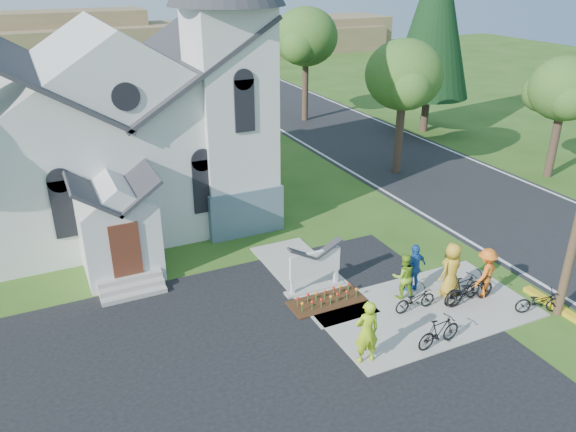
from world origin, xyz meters
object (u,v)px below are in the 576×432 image
cyclist_1 (403,276)px  bike_3 (463,289)px  bike_2 (470,289)px  bike_4 (539,301)px  cyclist_0 (367,332)px  bike_1 (439,332)px  bike_0 (415,300)px  cyclist_4 (451,269)px  cyclist_2 (414,268)px  cyclist_3 (486,273)px  church_sign (315,264)px

cyclist_1 → bike_3: (1.62, -1.13, -0.30)m
bike_2 → bike_4: 2.16m
cyclist_0 → bike_1: (2.34, -0.34, -0.51)m
bike_3 → bike_1: bearing=118.7°
bike_2 → bike_4: bearing=-130.9°
bike_0 → cyclist_1: 0.94m
bike_3 → cyclist_4: cyclist_4 is taller
bike_0 → cyclist_2: size_ratio=0.85×
bike_0 → cyclist_1: cyclist_1 is taller
cyclist_1 → bike_1: (-0.62, -2.67, -0.32)m
cyclist_3 → cyclist_0: bearing=-8.4°
church_sign → cyclist_1: bearing=-35.2°
cyclist_2 → cyclist_4: bearing=133.2°
bike_1 → bike_2: bike_2 is taller
bike_0 → bike_4: (3.55, -1.82, 0.01)m
bike_0 → bike_1: bike_1 is taller
cyclist_0 → cyclist_2: (3.53, 2.50, -0.10)m
bike_0 → bike_3: bike_3 is taller
cyclist_2 → bike_3: (1.04, -1.31, -0.39)m
cyclist_2 → cyclist_3: 2.36m
church_sign → bike_0: (2.35, -2.58, -0.58)m
cyclist_3 → bike_4: 1.84m
church_sign → cyclist_3: cyclist_3 is taller
bike_1 → church_sign: bearing=17.8°
bike_3 → cyclist_0: bearing=98.8°
cyclist_0 → cyclist_3: bearing=-160.1°
cyclist_3 → bike_4: cyclist_3 is taller
cyclist_3 → bike_3: size_ratio=1.08×
bike_2 → bike_4: (1.63, -1.41, -0.10)m
church_sign → cyclist_2: (3.03, -1.55, -0.09)m
church_sign → cyclist_1: size_ratio=1.37×
cyclist_0 → bike_3: size_ratio=1.19×
church_sign → bike_2: size_ratio=1.13×
cyclist_4 → cyclist_0: bearing=9.9°
cyclist_4 → bike_4: cyclist_4 is taller
bike_2 → cyclist_3: cyclist_3 is taller
bike_4 → church_sign: bearing=74.3°
cyclist_0 → cyclist_1: size_ratio=1.23×
bike_2 → bike_3: (-0.19, 0.13, -0.01)m
bike_4 → bike_0: bearing=83.8°
bike_1 → bike_4: size_ratio=1.02×
bike_1 → bike_2: bearing=-64.8°
cyclist_0 → bike_2: bearing=-159.6°
bike_0 → bike_1: (-0.51, -1.82, 0.08)m
church_sign → cyclist_1: (2.45, -1.73, -0.17)m
bike_1 → bike_2: 2.81m
cyclist_0 → bike_3: cyclist_0 is taller
bike_0 → cyclist_1: (0.10, 0.85, 0.41)m
cyclist_1 → cyclist_2: size_ratio=0.90×
cyclist_0 → bike_3: bearing=-157.6°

